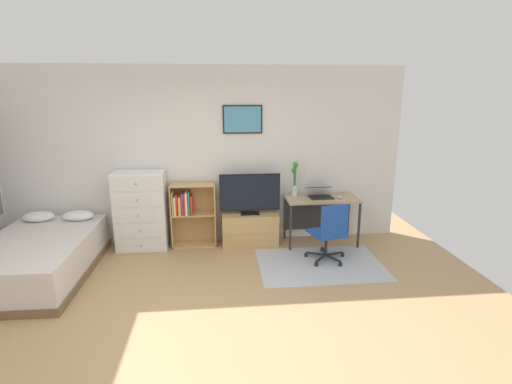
# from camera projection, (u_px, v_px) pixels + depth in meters

# --- Properties ---
(ground_plane) EXTENTS (7.20, 7.20, 0.00)m
(ground_plane) POSITION_uv_depth(u_px,v_px,m) (203.00, 327.00, 3.98)
(ground_plane) COLOR tan
(wall_back_with_posters) EXTENTS (6.12, 0.09, 2.70)m
(wall_back_with_posters) POSITION_uv_depth(u_px,v_px,m) (205.00, 156.00, 5.97)
(wall_back_with_posters) COLOR silver
(wall_back_with_posters) RESTS_ON ground_plane
(area_rug) EXTENTS (1.70, 1.20, 0.01)m
(area_rug) POSITION_uv_depth(u_px,v_px,m) (320.00, 264.00, 5.40)
(area_rug) COLOR #B2B7BC
(area_rug) RESTS_ON ground_plane
(bed) EXTENTS (1.29, 2.05, 0.64)m
(bed) POSITION_uv_depth(u_px,v_px,m) (38.00, 257.00, 5.01)
(bed) COLOR brown
(bed) RESTS_ON ground_plane
(dresser) EXTENTS (0.74, 0.46, 1.18)m
(dresser) POSITION_uv_depth(u_px,v_px,m) (141.00, 211.00, 5.81)
(dresser) COLOR white
(dresser) RESTS_ON ground_plane
(bookshelf) EXTENTS (0.67, 0.30, 0.97)m
(bookshelf) POSITION_uv_depth(u_px,v_px,m) (190.00, 210.00, 5.95)
(bookshelf) COLOR tan
(bookshelf) RESTS_ON ground_plane
(tv_stand) EXTENTS (0.86, 0.41, 0.49)m
(tv_stand) POSITION_uv_depth(u_px,v_px,m) (250.00, 229.00, 6.07)
(tv_stand) COLOR tan
(tv_stand) RESTS_ON ground_plane
(television) EXTENTS (0.92, 0.16, 0.63)m
(television) POSITION_uv_depth(u_px,v_px,m) (250.00, 194.00, 5.90)
(television) COLOR black
(television) RESTS_ON tv_stand
(desk) EXTENTS (1.11, 0.55, 0.74)m
(desk) POSITION_uv_depth(u_px,v_px,m) (320.00, 205.00, 6.09)
(desk) COLOR tan
(desk) RESTS_ON ground_plane
(office_chair) EXTENTS (0.58, 0.57, 0.86)m
(office_chair) POSITION_uv_depth(u_px,v_px,m) (330.00, 231.00, 5.36)
(office_chair) COLOR #232326
(office_chair) RESTS_ON ground_plane
(laptop) EXTENTS (0.38, 0.40, 0.16)m
(laptop) POSITION_uv_depth(u_px,v_px,m) (320.00, 193.00, 6.02)
(laptop) COLOR black
(laptop) RESTS_ON desk
(computer_mouse) EXTENTS (0.06, 0.10, 0.03)m
(computer_mouse) POSITION_uv_depth(u_px,v_px,m) (339.00, 197.00, 5.95)
(computer_mouse) COLOR silver
(computer_mouse) RESTS_ON desk
(bamboo_vase) EXTENTS (0.10, 0.09, 0.53)m
(bamboo_vase) POSITION_uv_depth(u_px,v_px,m) (295.00, 177.00, 6.03)
(bamboo_vase) COLOR silver
(bamboo_vase) RESTS_ON desk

